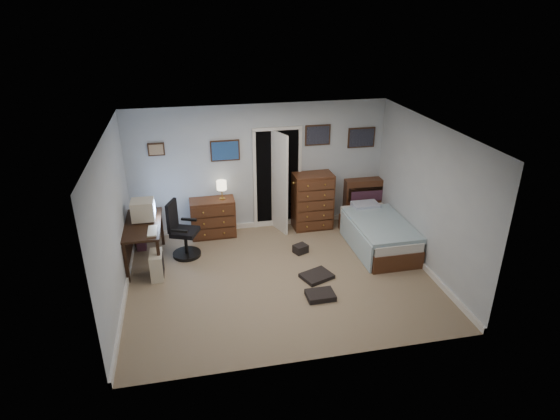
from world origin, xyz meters
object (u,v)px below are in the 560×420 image
at_px(office_chair, 182,235).
at_px(tall_dresser, 312,201).
at_px(bed, 378,233).
at_px(computer_desk, 138,233).
at_px(low_dresser, 213,218).

xyz_separation_m(office_chair, tall_dresser, (2.58, 0.66, 0.17)).
relative_size(tall_dresser, bed, 0.62).
bearing_deg(tall_dresser, bed, -49.47).
bearing_deg(office_chair, tall_dresser, 36.17).
xyz_separation_m(computer_desk, office_chair, (0.73, 0.11, -0.18)).
relative_size(computer_desk, low_dresser, 1.54).
height_order(office_chair, low_dresser, office_chair).
bearing_deg(office_chair, bed, 15.25).
relative_size(computer_desk, bed, 0.71).
bearing_deg(low_dresser, tall_dresser, -1.31).
distance_m(office_chair, low_dresser, 0.91).
relative_size(computer_desk, office_chair, 1.25).
bearing_deg(bed, tall_dresser, 131.50).
xyz_separation_m(tall_dresser, bed, (0.97, -1.07, -0.29)).
bearing_deg(office_chair, low_dresser, 70.78).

